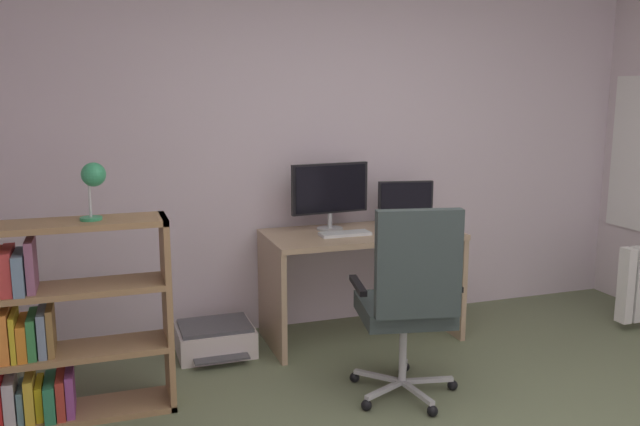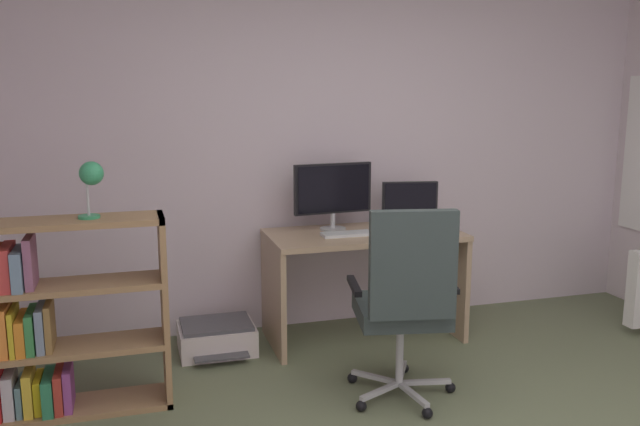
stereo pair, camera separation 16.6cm
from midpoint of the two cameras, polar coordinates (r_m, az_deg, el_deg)
wall_back at (r=4.77m, az=1.68°, el=6.74°), size 4.98×0.10×2.77m
desk at (r=4.54m, az=4.85°, el=-4.29°), size 1.31×0.65×0.75m
monitor_main at (r=4.51m, az=2.19°, el=1.95°), size 0.56×0.18×0.46m
monitor_secondary at (r=4.74m, az=8.81°, el=1.06°), size 0.40×0.18×0.31m
keyboard at (r=4.38m, az=3.44°, el=-1.83°), size 0.34×0.13×0.02m
computer_mouse at (r=4.48m, az=7.00°, el=-1.52°), size 0.08×0.11×0.03m
office_chair at (r=3.59m, az=8.74°, el=-7.28°), size 0.63×0.63×1.12m
bookshelf at (r=3.73m, az=-20.91°, el=-9.10°), size 0.93×0.29×1.05m
desk_lamp at (r=3.54m, az=-18.01°, el=2.92°), size 0.14×0.12×0.30m
printer at (r=4.45m, az=-7.89°, el=-10.66°), size 0.49×0.47×0.20m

